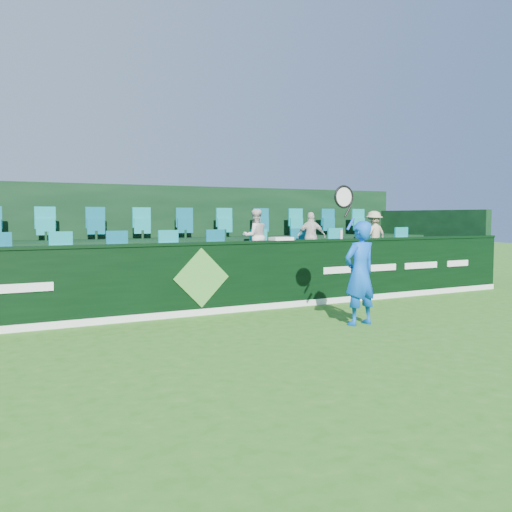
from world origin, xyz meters
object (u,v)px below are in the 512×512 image
tennis_player (360,272)px  spectator_left (255,236)px  towel (281,239)px  spectator_middle (311,237)px  drinks_bottle (341,234)px  spectator_right (374,235)px

tennis_player → spectator_left: 3.39m
tennis_player → towel: (-0.18, 2.23, 0.49)m
spectator_middle → drinks_bottle: size_ratio=5.91×
spectator_left → towel: (-0.02, -1.12, -0.01)m
spectator_middle → towel: 1.87m
towel → drinks_bottle: (1.49, 0.00, 0.06)m
spectator_middle → tennis_player: bearing=93.1°
spectator_left → spectator_right: (3.33, 0.00, -0.02)m
towel → drinks_bottle: bearing=0.0°
tennis_player → drinks_bottle: (1.32, 2.23, 0.55)m
drinks_bottle → spectator_left: bearing=142.7°
tennis_player → spectator_left: size_ratio=2.02×
spectator_left → spectator_middle: 1.47m
spectator_middle → drinks_bottle: 1.12m
tennis_player → drinks_bottle: size_ratio=12.61×
spectator_middle → drinks_bottle: bearing=114.6°
tennis_player → towel: bearing=94.6°
spectator_left → drinks_bottle: 1.85m
tennis_player → spectator_right: 4.64m
spectator_middle → towel: spectator_middle is taller
tennis_player → spectator_middle: (1.32, 3.35, 0.47)m
spectator_left → spectator_right: size_ratio=1.03×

